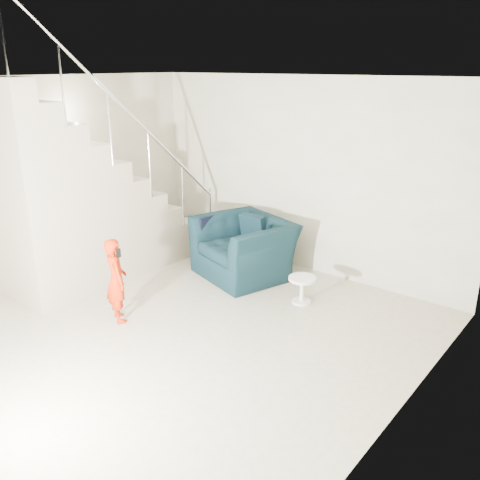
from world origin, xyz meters
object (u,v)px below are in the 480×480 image
object	(u,v)px
armchair	(244,248)
side_table	(302,286)
toddler	(116,280)
staircase	(85,213)

from	to	relation	value
armchair	side_table	world-z (taller)	armchair
toddler	side_table	distance (m)	2.24
side_table	staircase	xyz separation A→B (m)	(-2.71, -1.18, 0.72)
armchair	staircase	distance (m)	2.21
armchair	staircase	size ratio (longest dim) A/B	0.34
side_table	staircase	distance (m)	3.04
armchair	toddler	world-z (taller)	toddler
armchair	toddler	bearing A→B (deg)	-82.42
armchair	staircase	bearing A→B (deg)	-121.88
toddler	armchair	bearing A→B (deg)	-74.00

